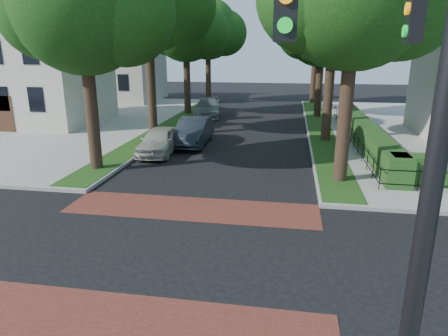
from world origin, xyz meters
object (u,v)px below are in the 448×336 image
Objects in this scene: parked_car_front at (159,141)px; parked_car_middle at (194,132)px; parked_car_rear at (207,108)px; traffic_signal at (419,113)px.

parked_car_middle is (1.30, 2.45, 0.06)m from parked_car_front.
parked_car_front is 12.68m from parked_car_rear.
parked_car_front is at bearing 119.57° from traffic_signal.
traffic_signal is 19.23m from parked_car_middle.
traffic_signal is at bearing -68.65° from parked_car_middle.
traffic_signal reaches higher than parked_car_middle.
parked_car_rear is at bearing 88.04° from parked_car_front.
traffic_signal is at bearing -81.61° from parked_car_rear.
parked_car_rear is (-8.49, 27.64, -3.96)m from traffic_signal.
traffic_signal is 1.67× the size of parked_car_middle.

